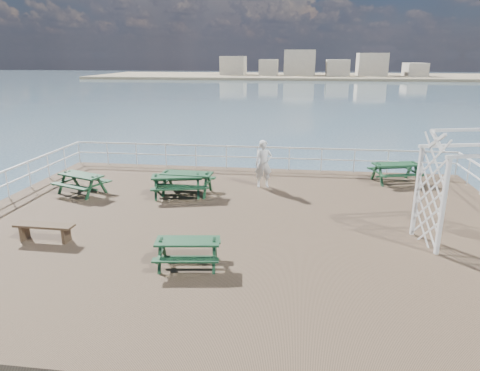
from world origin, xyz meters
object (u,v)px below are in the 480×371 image
Objects in this scene: picnic_table_c at (396,169)px; flat_bench_near at (45,228)px; trellis_arbor at (471,193)px; picnic_table_e at (188,247)px; person at (264,164)px; picnic_table_a at (177,181)px; picnic_table_b at (187,178)px; picnic_table_d at (81,180)px.

flat_bench_near is at bearing -161.36° from picnic_table_c.
picnic_table_c is 0.67× the size of trellis_arbor.
picnic_table_c reaches higher than picnic_table_e.
person is (-6.14, 4.61, -0.50)m from trellis_arbor.
picnic_table_a is 1.25× the size of flat_bench_near.
flat_bench_near is at bearing -119.20° from picnic_table_b.
picnic_table_e is 7.94m from trellis_arbor.
picnic_table_c is at bearing 35.49° from picnic_table_d.
picnic_table_c is 1.26× the size of flat_bench_near.
trellis_arbor is 1.72× the size of person.
picnic_table_b is at bearing 97.06° from picnic_table_e.
flat_bench_near is 0.53× the size of trellis_arbor.
picnic_table_c is at bearing 34.69° from flat_bench_near.
picnic_table_a is at bearing 100.74° from picnic_table_e.
trellis_arbor reaches higher than flat_bench_near.
trellis_arbor reaches higher than picnic_table_d.
picnic_table_a is 9.10m from picnic_table_c.
picnic_table_e is at bearing -10.79° from flat_bench_near.
picnic_table_d is 1.23× the size of picnic_table_e.
picnic_table_b is 0.92× the size of picnic_table_d.
picnic_table_a is 5.74m from picnic_table_e.
picnic_table_e is 7.20m from person.
picnic_table_b is at bearing -169.37° from person.
picnic_table_c is 5.64m from person.
person is at bearing 179.20° from picnic_table_c.
trellis_arbor reaches higher than picnic_table_e.
trellis_arbor is (8.98, -3.32, 0.86)m from picnic_table_b.
flat_bench_near is 8.46m from person.
person is at bearing 71.69° from picnic_table_e.
trellis_arbor is at bearing -17.93° from picnic_table_b.
trellis_arbor reaches higher than picnic_table_c.
picnic_table_a is 0.66× the size of trellis_arbor.
picnic_table_d is (-3.74, -0.20, -0.03)m from picnic_table_a.
picnic_table_b is 5.96m from picnic_table_e.
picnic_table_e is 0.54× the size of trellis_arbor.
trellis_arbor reaches higher than person.
trellis_arbor is (11.95, 1.51, 1.09)m from flat_bench_near.
picnic_table_e is at bearing -73.11° from picnic_table_b.
picnic_table_b reaches higher than picnic_table_a.
picnic_table_b is at bearing -177.21° from picnic_table_c.
flat_bench_near is (-2.67, -4.51, -0.21)m from picnic_table_a.
flat_bench_near is (-4.46, 0.94, -0.13)m from picnic_table_e.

